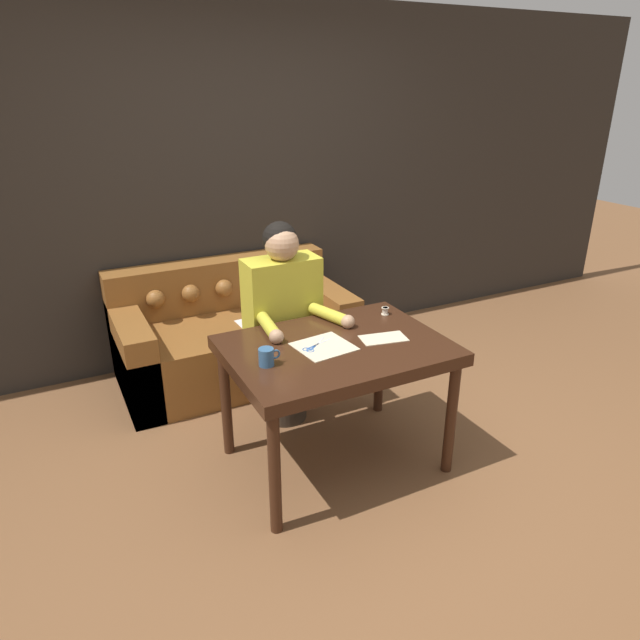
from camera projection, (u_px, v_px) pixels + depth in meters
name	position (u px, v px, depth m)	size (l,w,h in m)	color
ground_plane	(363.00, 469.00, 3.24)	(16.00, 16.00, 0.00)	brown
wall_back	(239.00, 187.00, 4.29)	(8.00, 0.06, 2.60)	#2D2823
dining_table	(336.00, 358.00, 3.06)	(1.16, 0.84, 0.74)	#381E11
couch	(233.00, 336.00, 4.21)	(1.65, 0.87, 0.81)	brown
person	(283.00, 324.00, 3.49)	(0.52, 0.58, 1.30)	#33281E
pattern_paper_main	(324.00, 346.00, 3.00)	(0.31, 0.30, 0.00)	beige
pattern_paper_offcut	(383.00, 338.00, 3.09)	(0.27, 0.18, 0.00)	beige
scissors	(313.00, 347.00, 2.99)	(0.20, 0.14, 0.01)	silver
mug	(267.00, 357.00, 2.79)	(0.11, 0.08, 0.09)	#335B84
thread_spool	(385.00, 311.00, 3.41)	(0.04, 0.04, 0.05)	beige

